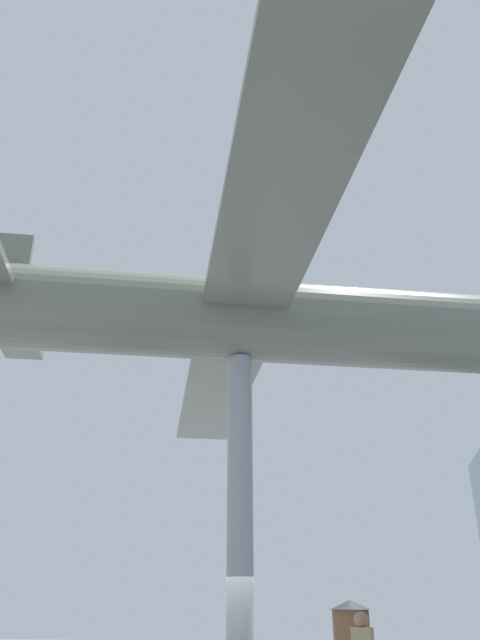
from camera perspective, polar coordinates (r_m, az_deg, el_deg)
name	(u,v)px	position (r m, az deg, el deg)	size (l,w,h in m)	color
support_pylon_central	(240,520)	(13.54, 0.00, -17.80)	(0.55, 0.55, 7.20)	#999EA3
suspended_airplane	(249,320)	(14.89, 0.79, -0.02)	(21.12, 14.25, 2.87)	slate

